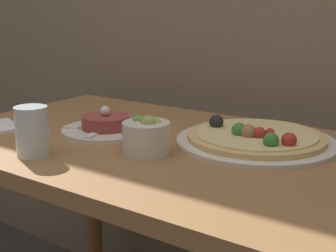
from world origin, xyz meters
TOP-DOWN VIEW (x-y plane):
  - dining_table at (0.00, 0.34)m, footprint 1.18×0.68m
  - pizza_plate at (0.18, 0.45)m, footprint 0.37×0.37m
  - tartare_plate at (-0.18, 0.33)m, footprint 0.23×0.23m
  - small_bowl at (0.01, 0.25)m, footprint 0.11×0.11m
  - drinking_glass at (-0.18, 0.10)m, footprint 0.07×0.07m
  - napkin at (-0.45, 0.20)m, footprint 0.16×0.13m

SIDE VIEW (x-z plane):
  - dining_table at x=0.00m, z-range 0.26..1.02m
  - napkin at x=-0.45m, z-range 0.76..0.77m
  - pizza_plate at x=0.18m, z-range 0.75..0.80m
  - tartare_plate at x=-0.18m, z-range 0.74..0.81m
  - small_bowl at x=0.01m, z-range 0.76..0.84m
  - drinking_glass at x=-0.18m, z-range 0.76..0.87m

